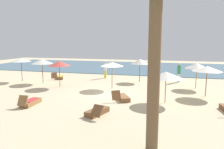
# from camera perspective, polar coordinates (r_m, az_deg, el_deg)

# --- Properties ---
(ground_plane) EXTENTS (60.00, 60.00, 0.00)m
(ground_plane) POSITION_cam_1_polar(r_m,az_deg,el_deg) (15.92, -1.27, -5.22)
(ground_plane) COLOR beige
(ocean_water) EXTENTS (48.00, 16.00, 0.06)m
(ocean_water) POSITION_cam_1_polar(r_m,az_deg,el_deg) (32.34, 7.18, 1.96)
(ocean_water) COLOR #476B7F
(ocean_water) RESTS_ON ground_plane
(umbrella_0) EXTENTS (2.11, 2.11, 2.00)m
(umbrella_0) POSITION_cam_1_polar(r_m,az_deg,el_deg) (13.70, 14.38, -0.15)
(umbrella_0) COLOR brown
(umbrella_0) RESTS_ON ground_plane
(umbrella_1) EXTENTS (1.77, 1.77, 2.24)m
(umbrella_1) POSITION_cam_1_polar(r_m,az_deg,el_deg) (20.55, 7.52, 3.51)
(umbrella_1) COLOR brown
(umbrella_1) RESTS_ON ground_plane
(umbrella_2) EXTENTS (1.89, 1.89, 2.12)m
(umbrella_2) POSITION_cam_1_polar(r_m,az_deg,el_deg) (18.82, 21.94, 2.17)
(umbrella_2) COLOR olive
(umbrella_2) RESTS_ON ground_plane
(umbrella_3) EXTENTS (1.87, 1.87, 2.23)m
(umbrella_3) POSITION_cam_1_polar(r_m,az_deg,el_deg) (18.57, -14.08, 2.89)
(umbrella_3) COLOR brown
(umbrella_3) RESTS_ON ground_plane
(umbrella_4) EXTENTS (1.94, 1.94, 2.22)m
(umbrella_4) POSITION_cam_1_polar(r_m,az_deg,el_deg) (17.43, 0.01, 2.83)
(umbrella_4) COLOR olive
(umbrella_4) RESTS_ON ground_plane
(umbrella_5) EXTENTS (2.03, 2.03, 2.16)m
(umbrella_5) POSITION_cam_1_polar(r_m,az_deg,el_deg) (16.30, 24.32, 1.41)
(umbrella_5) COLOR brown
(umbrella_5) RESTS_ON ground_plane
(umbrella_6) EXTENTS (1.86, 1.86, 2.28)m
(umbrella_6) POSITION_cam_1_polar(r_m,az_deg,el_deg) (22.47, -23.38, 3.63)
(umbrella_6) COLOR brown
(umbrella_6) RESTS_ON ground_plane
(umbrella_7) EXTENTS (1.98, 1.98, 2.27)m
(umbrella_7) POSITION_cam_1_polar(r_m,az_deg,el_deg) (20.82, -18.37, 3.38)
(umbrella_7) COLOR brown
(umbrella_7) RESTS_ON ground_plane
(lounger_0) EXTENTS (1.09, 1.78, 0.70)m
(lounger_0) POSITION_cam_1_polar(r_m,az_deg,el_deg) (11.47, -4.02, -9.97)
(lounger_0) COLOR brown
(lounger_0) RESTS_ON ground_plane
(lounger_2) EXTENTS (1.28, 1.73, 0.74)m
(lounger_2) POSITION_cam_1_polar(r_m,az_deg,el_deg) (14.24, 2.79, -6.21)
(lounger_2) COLOR brown
(lounger_2) RESTS_ON ground_plane
(lounger_3) EXTENTS (1.29, 1.75, 0.71)m
(lounger_3) POSITION_cam_1_polar(r_m,az_deg,el_deg) (22.88, -14.01, -0.70)
(lounger_3) COLOR brown
(lounger_3) RESTS_ON ground_plane
(lounger_4) EXTENTS (0.66, 1.65, 0.75)m
(lounger_4) POSITION_cam_1_polar(r_m,az_deg,el_deg) (14.05, -21.22, -6.98)
(lounger_4) COLOR olive
(lounger_4) RESTS_ON ground_plane
(person_1) EXTENTS (0.32, 0.32, 1.80)m
(person_1) POSITION_cam_1_polar(r_m,az_deg,el_deg) (22.57, -1.81, 1.36)
(person_1) COLOR yellow
(person_1) RESTS_ON ground_plane
(person_3) EXTENTS (0.41, 0.41, 1.82)m
(person_3) POSITION_cam_1_polar(r_m,az_deg,el_deg) (21.29, 17.61, 0.49)
(person_3) COLOR white
(person_3) RESTS_ON ground_plane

